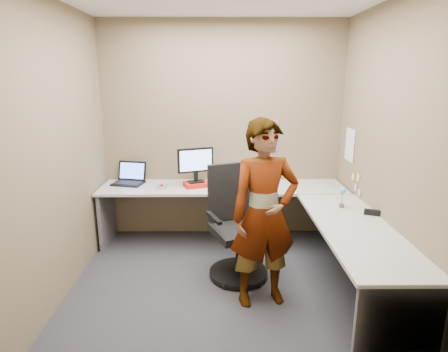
{
  "coord_description": "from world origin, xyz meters",
  "views": [
    {
      "loc": [
        -0.02,
        -3.4,
        2.02
      ],
      "look_at": [
        0.01,
        0.25,
        1.05
      ],
      "focal_mm": 30.0,
      "sensor_mm": 36.0,
      "label": 1
    }
  ],
  "objects_px": {
    "desk": "(263,214)",
    "office_chair": "(236,232)",
    "monitor": "(196,162)",
    "person": "(264,215)"
  },
  "relations": [
    {
      "from": "desk",
      "to": "office_chair",
      "type": "xyz_separation_m",
      "value": [
        -0.3,
        -0.21,
        -0.12
      ]
    },
    {
      "from": "monitor",
      "to": "office_chair",
      "type": "bearing_deg",
      "value": -80.9
    },
    {
      "from": "desk",
      "to": "person",
      "type": "xyz_separation_m",
      "value": [
        -0.08,
        -0.7,
        0.26
      ]
    },
    {
      "from": "person",
      "to": "monitor",
      "type": "bearing_deg",
      "value": 104.68
    },
    {
      "from": "office_chair",
      "to": "person",
      "type": "height_order",
      "value": "person"
    },
    {
      "from": "desk",
      "to": "person",
      "type": "relative_size",
      "value": 1.76
    },
    {
      "from": "desk",
      "to": "person",
      "type": "bearing_deg",
      "value": -96.14
    },
    {
      "from": "office_chair",
      "to": "person",
      "type": "xyz_separation_m",
      "value": [
        0.23,
        -0.49,
        0.38
      ]
    },
    {
      "from": "desk",
      "to": "person",
      "type": "distance_m",
      "value": 0.75
    },
    {
      "from": "person",
      "to": "desk",
      "type": "bearing_deg",
      "value": 70.58
    }
  ]
}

